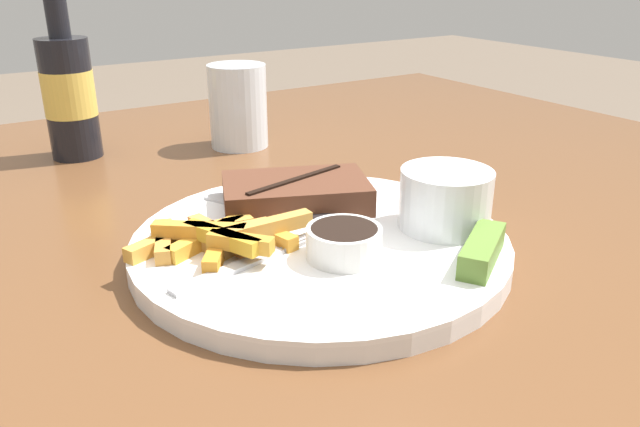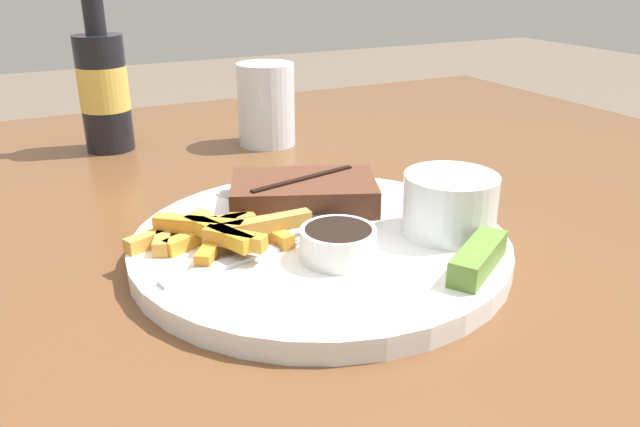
{
  "view_description": "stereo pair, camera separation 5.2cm",
  "coord_description": "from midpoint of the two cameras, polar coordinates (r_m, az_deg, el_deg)",
  "views": [
    {
      "loc": [
        -0.26,
        -0.41,
        1.0
      ],
      "look_at": [
        0.0,
        0.0,
        0.8
      ],
      "focal_mm": 35.0,
      "sensor_mm": 36.0,
      "label": 1
    },
    {
      "loc": [
        -0.22,
        -0.43,
        1.0
      ],
      "look_at": [
        0.0,
        0.0,
        0.8
      ],
      "focal_mm": 35.0,
      "sensor_mm": 36.0,
      "label": 2
    }
  ],
  "objects": [
    {
      "name": "knife_utensil",
      "position": [
        0.57,
        -5.01,
        -0.13
      ],
      "size": [
        0.09,
        0.16,
        0.01
      ],
      "rotation": [
        0.0,
        0.0,
        2.03
      ],
      "color": "#B7B7BC",
      "rests_on": "dinner_plate"
    },
    {
      "name": "dining_table",
      "position": [
        0.57,
        -2.65,
        -10.16
      ],
      "size": [
        1.33,
        1.28,
        0.76
      ],
      "color": "brown",
      "rests_on": "ground_plane"
    },
    {
      "name": "steak_portion",
      "position": [
        0.59,
        -4.77,
        1.81
      ],
      "size": [
        0.16,
        0.13,
        0.03
      ],
      "color": "#512D1E",
      "rests_on": "dinner_plate"
    },
    {
      "name": "beer_bottle",
      "position": [
        0.85,
        -23.69,
        10.26
      ],
      "size": [
        0.06,
        0.06,
        0.24
      ],
      "color": "black",
      "rests_on": "dining_table"
    },
    {
      "name": "fries_pile",
      "position": [
        0.52,
        -12.28,
        -2.14
      ],
      "size": [
        0.15,
        0.11,
        0.02
      ],
      "color": "gold",
      "rests_on": "dinner_plate"
    },
    {
      "name": "dipping_sauce_cup",
      "position": [
        0.49,
        -0.86,
        -2.6
      ],
      "size": [
        0.06,
        0.06,
        0.03
      ],
      "color": "silver",
      "rests_on": "dinner_plate"
    },
    {
      "name": "dinner_plate",
      "position": [
        0.53,
        -2.8,
        -2.94
      ],
      "size": [
        0.32,
        0.32,
        0.02
      ],
      "color": "white",
      "rests_on": "dining_table"
    },
    {
      "name": "drinking_glass",
      "position": [
        0.84,
        -9.29,
        9.64
      ],
      "size": [
        0.08,
        0.08,
        0.11
      ],
      "color": "silver",
      "rests_on": "dining_table"
    },
    {
      "name": "fork_utensil",
      "position": [
        0.48,
        -10.36,
        -4.78
      ],
      "size": [
        0.13,
        0.04,
        0.0
      ],
      "rotation": [
        0.0,
        0.0,
        6.49
      ],
      "color": "#B7B7BC",
      "rests_on": "dinner_plate"
    },
    {
      "name": "coleslaw_cup",
      "position": [
        0.54,
        8.74,
        1.6
      ],
      "size": [
        0.08,
        0.08,
        0.05
      ],
      "color": "white",
      "rests_on": "dinner_plate"
    },
    {
      "name": "pickle_spear",
      "position": [
        0.49,
        11.69,
        -3.37
      ],
      "size": [
        0.08,
        0.06,
        0.02
      ],
      "color": "#567A2D",
      "rests_on": "dinner_plate"
    }
  ]
}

